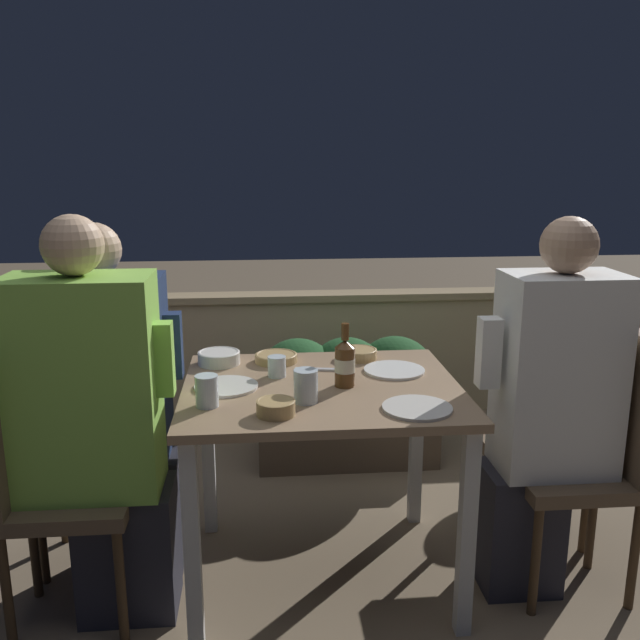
{
  "coord_description": "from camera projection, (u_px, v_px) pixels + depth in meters",
  "views": [
    {
      "loc": [
        -0.21,
        -2.25,
        1.54
      ],
      "look_at": [
        0.0,
        0.06,
        0.97
      ],
      "focal_mm": 38.0,
      "sensor_mm": 36.0,
      "label": 1
    }
  ],
  "objects": [
    {
      "name": "ground_plane",
      "position": [
        321.0,
        574.0,
        2.55
      ],
      "size": [
        16.0,
        16.0,
        0.0
      ],
      "primitive_type": "plane",
      "color": "#847056"
    },
    {
      "name": "parapet_wall",
      "position": [
        296.0,
        353.0,
        4.09
      ],
      "size": [
        9.0,
        0.18,
        0.75
      ],
      "color": "tan",
      "rests_on": "ground_plane"
    },
    {
      "name": "dining_table",
      "position": [
        322.0,
        413.0,
        2.4
      ],
      "size": [
        0.97,
        0.81,
        0.75
      ],
      "color": "#937556",
      "rests_on": "ground_plane"
    },
    {
      "name": "planter_hedge",
      "position": [
        347.0,
        393.0,
        3.45
      ],
      "size": [
        0.91,
        0.47,
        0.65
      ],
      "color": "brown",
      "rests_on": "ground_plane"
    },
    {
      "name": "chair_left_near",
      "position": [
        38.0,
        460.0,
        2.21
      ],
      "size": [
        0.42,
        0.41,
        0.96
      ],
      "color": "brown",
      "rests_on": "ground_plane"
    },
    {
      "name": "person_green_blouse",
      "position": [
        97.0,
        425.0,
        2.2
      ],
      "size": [
        0.51,
        0.26,
        1.37
      ],
      "color": "#282833",
      "rests_on": "ground_plane"
    },
    {
      "name": "chair_left_far",
      "position": [
        60.0,
        428.0,
        2.48
      ],
      "size": [
        0.42,
        0.41,
        0.96
      ],
      "color": "brown",
      "rests_on": "ground_plane"
    },
    {
      "name": "person_navy_jumper",
      "position": [
        114.0,
        403.0,
        2.47
      ],
      "size": [
        0.51,
        0.26,
        1.32
      ],
      "color": "#282833",
      "rests_on": "ground_plane"
    },
    {
      "name": "chair_right_near",
      "position": [
        598.0,
        437.0,
        2.4
      ],
      "size": [
        0.42,
        0.41,
        0.96
      ],
      "color": "brown",
      "rests_on": "ground_plane"
    },
    {
      "name": "person_white_polo",
      "position": [
        547.0,
        409.0,
        2.35
      ],
      "size": [
        0.48,
        0.26,
        1.35
      ],
      "color": "#282833",
      "rests_on": "ground_plane"
    },
    {
      "name": "chair_right_far",
      "position": [
        561.0,
        412.0,
        2.63
      ],
      "size": [
        0.42,
        0.41,
        0.96
      ],
      "color": "brown",
      "rests_on": "ground_plane"
    },
    {
      "name": "beer_bottle",
      "position": [
        345.0,
        362.0,
        2.35
      ],
      "size": [
        0.07,
        0.07,
        0.23
      ],
      "color": "brown",
      "rests_on": "dining_table"
    },
    {
      "name": "plate_0",
      "position": [
        226.0,
        386.0,
        2.35
      ],
      "size": [
        0.22,
        0.22,
        0.01
      ],
      "color": "silver",
      "rests_on": "dining_table"
    },
    {
      "name": "plate_1",
      "position": [
        417.0,
        408.0,
        2.15
      ],
      "size": [
        0.22,
        0.22,
        0.01
      ],
      "color": "silver",
      "rests_on": "dining_table"
    },
    {
      "name": "plate_2",
      "position": [
        394.0,
        370.0,
        2.52
      ],
      "size": [
        0.23,
        0.23,
        0.01
      ],
      "color": "white",
      "rests_on": "dining_table"
    },
    {
      "name": "bowl_0",
      "position": [
        276.0,
        357.0,
        2.64
      ],
      "size": [
        0.16,
        0.16,
        0.03
      ],
      "color": "tan",
      "rests_on": "dining_table"
    },
    {
      "name": "bowl_1",
      "position": [
        276.0,
        407.0,
        2.1
      ],
      "size": [
        0.12,
        0.12,
        0.05
      ],
      "color": "tan",
      "rests_on": "dining_table"
    },
    {
      "name": "bowl_2",
      "position": [
        219.0,
        357.0,
        2.61
      ],
      "size": [
        0.16,
        0.16,
        0.05
      ],
      "color": "silver",
      "rests_on": "dining_table"
    },
    {
      "name": "bowl_3",
      "position": [
        359.0,
        353.0,
        2.68
      ],
      "size": [
        0.15,
        0.15,
        0.04
      ],
      "color": "tan",
      "rests_on": "dining_table"
    },
    {
      "name": "glass_cup_0",
      "position": [
        306.0,
        386.0,
        2.2
      ],
      "size": [
        0.08,
        0.08,
        0.11
      ],
      "color": "silver",
      "rests_on": "dining_table"
    },
    {
      "name": "glass_cup_1",
      "position": [
        207.0,
        391.0,
        2.16
      ],
      "size": [
        0.07,
        0.07,
        0.1
      ],
      "color": "silver",
      "rests_on": "dining_table"
    },
    {
      "name": "glass_cup_2",
      "position": [
        277.0,
        366.0,
        2.46
      ],
      "size": [
        0.07,
        0.07,
        0.08
      ],
      "color": "silver",
      "rests_on": "dining_table"
    },
    {
      "name": "fork_0",
      "position": [
        317.0,
        369.0,
        2.54
      ],
      "size": [
        0.17,
        0.05,
        0.01
      ],
      "color": "silver",
      "rests_on": "dining_table"
    },
    {
      "name": "potted_plant",
      "position": [
        551.0,
        390.0,
        3.39
      ],
      "size": [
        0.3,
        0.3,
        0.64
      ],
      "color": "#9E5638",
      "rests_on": "ground_plane"
    }
  ]
}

